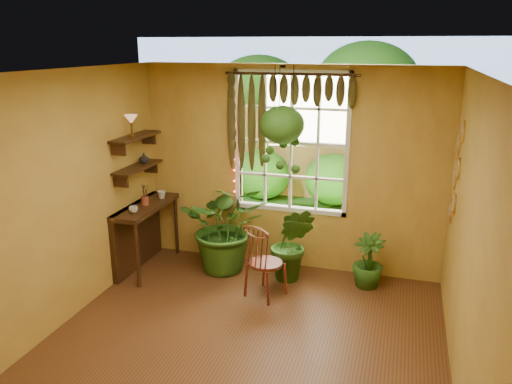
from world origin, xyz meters
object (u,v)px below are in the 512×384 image
potted_plant_left (226,226)px  hanging_basket (282,130)px  counter_ledge (140,228)px  windsor_chair (264,272)px  potted_plant_mid (292,244)px

potted_plant_left → hanging_basket: hanging_basket is taller
counter_ledge → hanging_basket: size_ratio=0.91×
hanging_basket → windsor_chair: bearing=-92.3°
windsor_chair → hanging_basket: size_ratio=0.82×
windsor_chair → potted_plant_mid: size_ratio=1.07×
potted_plant_left → hanging_basket: 1.49m
potted_plant_left → hanging_basket: (0.72, 0.10, 1.30)m
windsor_chair → potted_plant_mid: bearing=90.8°
windsor_chair → potted_plant_mid: (0.22, 0.52, 0.19)m
counter_ledge → windsor_chair: size_ratio=1.12×
windsor_chair → hanging_basket: hanging_basket is taller
potted_plant_mid → windsor_chair: bearing=-112.9°
potted_plant_mid → hanging_basket: size_ratio=0.76×
windsor_chair → hanging_basket: (0.03, 0.67, 1.62)m
counter_ledge → hanging_basket: 2.34m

